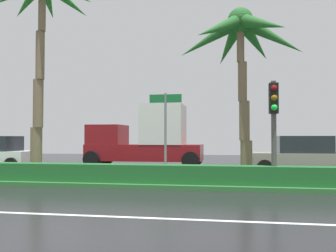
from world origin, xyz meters
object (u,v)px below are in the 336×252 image
street_name_sign (165,125)px  car_in_traffic_second (302,156)px  palm_tree_centre_left (241,42)px  box_truck_lead (146,139)px  palm_tree_mid_left (42,8)px  traffic_signal_median_right (274,113)px

street_name_sign → car_in_traffic_second: (5.30, 5.29, -1.25)m
palm_tree_centre_left → box_truck_lead: bearing=126.3°
palm_tree_centre_left → car_in_traffic_second: 6.57m
palm_tree_mid_left → street_name_sign: (5.17, -1.10, -4.67)m
box_truck_lead → car_in_traffic_second: box_truck_lead is taller
palm_tree_centre_left → street_name_sign: size_ratio=2.04×
traffic_signal_median_right → street_name_sign: bearing=175.2°
street_name_sign → palm_tree_centre_left: bearing=22.8°
street_name_sign → car_in_traffic_second: size_ratio=0.70×
street_name_sign → traffic_signal_median_right: bearing=-4.8°
palm_tree_centre_left → box_truck_lead: palm_tree_centre_left is taller
palm_tree_mid_left → palm_tree_centre_left: (7.71, -0.03, -1.70)m
box_truck_lead → palm_tree_centre_left: bearing=126.3°
palm_tree_centre_left → street_name_sign: bearing=-157.2°
palm_tree_mid_left → street_name_sign: bearing=-12.0°
box_truck_lead → car_in_traffic_second: bearing=160.8°
street_name_sign → box_truck_lead: size_ratio=0.47×
traffic_signal_median_right → car_in_traffic_second: size_ratio=0.76×
traffic_signal_median_right → box_truck_lead: 10.34m
palm_tree_mid_left → traffic_signal_median_right: (8.68, -1.39, -4.33)m
box_truck_lead → car_in_traffic_second: 8.36m
palm_tree_centre_left → street_name_sign: 4.06m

